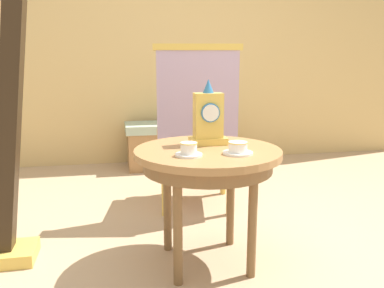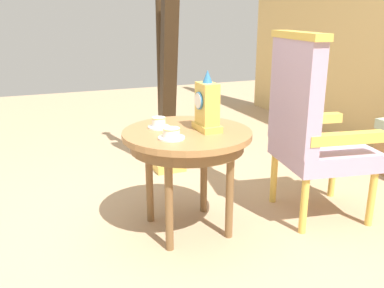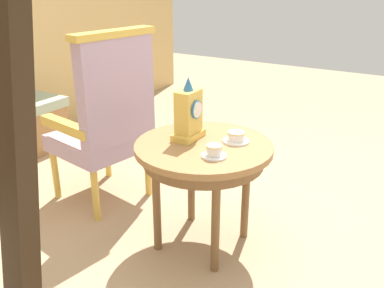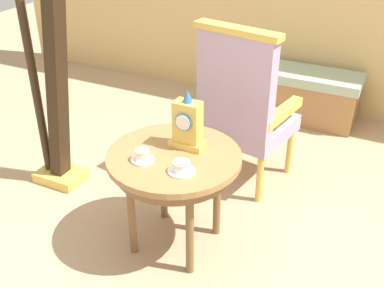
{
  "view_description": "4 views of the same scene",
  "coord_description": "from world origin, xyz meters",
  "px_view_note": "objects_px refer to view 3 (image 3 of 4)",
  "views": [
    {
      "loc": [
        -0.47,
        -1.86,
        1.04
      ],
      "look_at": [
        -0.08,
        0.11,
        0.61
      ],
      "focal_mm": 37.08,
      "sensor_mm": 36.0,
      "label": 1
    },
    {
      "loc": [
        2.07,
        -0.83,
        1.23
      ],
      "look_at": [
        -0.05,
        0.04,
        0.52
      ],
      "focal_mm": 39.2,
      "sensor_mm": 36.0,
      "label": 2
    },
    {
      "loc": [
        -1.83,
        -1.02,
        1.45
      ],
      "look_at": [
        0.03,
        0.11,
        0.57
      ],
      "focal_mm": 40.03,
      "sensor_mm": 36.0,
      "label": 3
    },
    {
      "loc": [
        1.02,
        -1.91,
        1.92
      ],
      "look_at": [
        0.02,
        0.11,
        0.63
      ],
      "focal_mm": 44.56,
      "sensor_mm": 36.0,
      "label": 4
    }
  ],
  "objects_px": {
    "harp": "(5,191)",
    "window_bench": "(5,134)",
    "side_table": "(203,157)",
    "armchair": "(107,118)",
    "teacup_right": "(236,137)",
    "teacup_left": "(214,152)",
    "mantel_clock": "(188,115)"
  },
  "relations": [
    {
      "from": "harp",
      "to": "window_bench",
      "type": "distance_m",
      "value": 2.16
    },
    {
      "from": "side_table",
      "to": "window_bench",
      "type": "distance_m",
      "value": 1.98
    },
    {
      "from": "armchair",
      "to": "window_bench",
      "type": "relative_size",
      "value": 1.08
    },
    {
      "from": "teacup_right",
      "to": "teacup_left",
      "type": "bearing_deg",
      "value": 178.59
    },
    {
      "from": "teacup_left",
      "to": "window_bench",
      "type": "distance_m",
      "value": 2.14
    },
    {
      "from": "mantel_clock",
      "to": "armchair",
      "type": "distance_m",
      "value": 0.67
    },
    {
      "from": "side_table",
      "to": "mantel_clock",
      "type": "bearing_deg",
      "value": 77.76
    },
    {
      "from": "harp",
      "to": "window_bench",
      "type": "relative_size",
      "value": 1.72
    },
    {
      "from": "armchair",
      "to": "harp",
      "type": "bearing_deg",
      "value": -154.31
    },
    {
      "from": "mantel_clock",
      "to": "teacup_right",
      "type": "bearing_deg",
      "value": -69.36
    },
    {
      "from": "side_table",
      "to": "armchair",
      "type": "height_order",
      "value": "armchair"
    },
    {
      "from": "side_table",
      "to": "teacup_right",
      "type": "distance_m",
      "value": 0.2
    },
    {
      "from": "teacup_right",
      "to": "window_bench",
      "type": "xyz_separation_m",
      "value": [
        0.07,
        2.08,
        -0.41
      ]
    },
    {
      "from": "side_table",
      "to": "mantel_clock",
      "type": "distance_m",
      "value": 0.23
    },
    {
      "from": "harp",
      "to": "armchair",
      "type": "bearing_deg",
      "value": 25.69
    },
    {
      "from": "window_bench",
      "to": "teacup_right",
      "type": "bearing_deg",
      "value": -91.84
    },
    {
      "from": "armchair",
      "to": "harp",
      "type": "xyz_separation_m",
      "value": [
        -1.12,
        -0.54,
        0.14
      ]
    },
    {
      "from": "harp",
      "to": "teacup_left",
      "type": "bearing_deg",
      "value": -21.44
    },
    {
      "from": "teacup_right",
      "to": "harp",
      "type": "relative_size",
      "value": 0.08
    },
    {
      "from": "armchair",
      "to": "harp",
      "type": "distance_m",
      "value": 1.25
    },
    {
      "from": "mantel_clock",
      "to": "harp",
      "type": "xyz_separation_m",
      "value": [
        -1.03,
        0.12,
        -0.01
      ]
    },
    {
      "from": "teacup_right",
      "to": "armchair",
      "type": "bearing_deg",
      "value": 90.52
    },
    {
      "from": "teacup_right",
      "to": "mantel_clock",
      "type": "xyz_separation_m",
      "value": [
        -0.09,
        0.24,
        0.11
      ]
    },
    {
      "from": "teacup_left",
      "to": "window_bench",
      "type": "height_order",
      "value": "teacup_left"
    },
    {
      "from": "side_table",
      "to": "teacup_right",
      "type": "height_order",
      "value": "teacup_right"
    },
    {
      "from": "side_table",
      "to": "window_bench",
      "type": "height_order",
      "value": "side_table"
    },
    {
      "from": "window_bench",
      "to": "side_table",
      "type": "bearing_deg",
      "value": -95.28
    },
    {
      "from": "mantel_clock",
      "to": "armchair",
      "type": "height_order",
      "value": "armchair"
    },
    {
      "from": "side_table",
      "to": "window_bench",
      "type": "bearing_deg",
      "value": 84.72
    },
    {
      "from": "armchair",
      "to": "window_bench",
      "type": "height_order",
      "value": "armchair"
    },
    {
      "from": "teacup_left",
      "to": "armchair",
      "type": "relative_size",
      "value": 0.11
    },
    {
      "from": "mantel_clock",
      "to": "window_bench",
      "type": "xyz_separation_m",
      "value": [
        0.16,
        1.84,
        -0.52
      ]
    }
  ]
}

